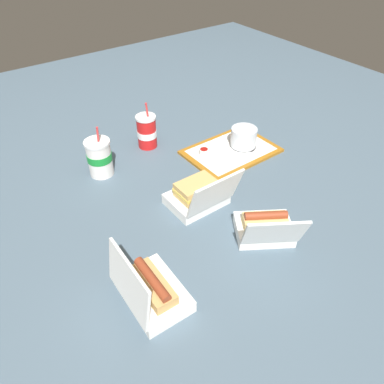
# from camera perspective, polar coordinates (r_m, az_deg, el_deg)

# --- Properties ---
(ground_plane) EXTENTS (3.20, 3.20, 0.00)m
(ground_plane) POSITION_cam_1_polar(r_m,az_deg,el_deg) (1.37, -0.32, -0.19)
(ground_plane) COLOR #4C6070
(food_tray) EXTENTS (0.37, 0.26, 0.01)m
(food_tray) POSITION_cam_1_polar(r_m,az_deg,el_deg) (1.59, 5.96, 6.20)
(food_tray) COLOR #A56619
(food_tray) RESTS_ON ground_plane
(cake_container) EXTENTS (0.11, 0.11, 0.08)m
(cake_container) POSITION_cam_1_polar(r_m,az_deg,el_deg) (1.60, 7.87, 8.14)
(cake_container) COLOR black
(cake_container) RESTS_ON food_tray
(ketchup_cup) EXTENTS (0.04, 0.04, 0.02)m
(ketchup_cup) POSITION_cam_1_polar(r_m,az_deg,el_deg) (1.55, 1.83, 6.20)
(ketchup_cup) COLOR white
(ketchup_cup) RESTS_ON food_tray
(napkin_stack) EXTENTS (0.12, 0.12, 0.00)m
(napkin_stack) POSITION_cam_1_polar(r_m,az_deg,el_deg) (1.57, 7.07, 5.94)
(napkin_stack) COLOR white
(napkin_stack) RESTS_ON food_tray
(plastic_fork) EXTENTS (0.11, 0.04, 0.00)m
(plastic_fork) POSITION_cam_1_polar(r_m,az_deg,el_deg) (1.64, 3.76, 7.78)
(plastic_fork) COLOR white
(plastic_fork) RESTS_ON food_tray
(clamshell_hotdog_center) EXTENTS (0.26, 0.26, 0.17)m
(clamshell_hotdog_center) POSITION_cam_1_polar(r_m,az_deg,el_deg) (1.20, 11.10, -5.30)
(clamshell_hotdog_center) COLOR white
(clamshell_hotdog_center) RESTS_ON ground_plane
(clamshell_hotdog_corner) EXTENTS (0.16, 0.21, 0.18)m
(clamshell_hotdog_corner) POSITION_cam_1_polar(r_m,az_deg,el_deg) (1.03, -6.38, -14.57)
(clamshell_hotdog_corner) COLOR white
(clamshell_hotdog_corner) RESTS_ON ground_plane
(clamshell_sandwich_front) EXTENTS (0.20, 0.20, 0.18)m
(clamshell_sandwich_front) POSITION_cam_1_polar(r_m,az_deg,el_deg) (1.29, 0.97, -0.46)
(clamshell_sandwich_front) COLOR white
(clamshell_sandwich_front) RESTS_ON ground_plane
(soda_cup_front) EXTENTS (0.10, 0.10, 0.21)m
(soda_cup_front) POSITION_cam_1_polar(r_m,az_deg,el_deg) (1.47, -13.91, 5.14)
(soda_cup_front) COLOR white
(soda_cup_front) RESTS_ON ground_plane
(soda_cup_back) EXTENTS (0.09, 0.09, 0.20)m
(soda_cup_back) POSITION_cam_1_polar(r_m,az_deg,el_deg) (1.61, -6.91, 9.13)
(soda_cup_back) COLOR red
(soda_cup_back) RESTS_ON ground_plane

